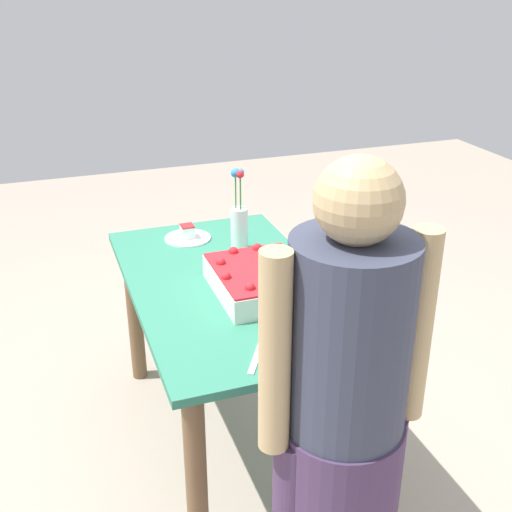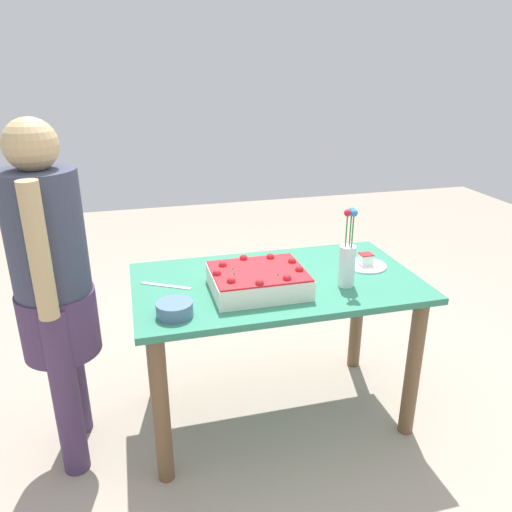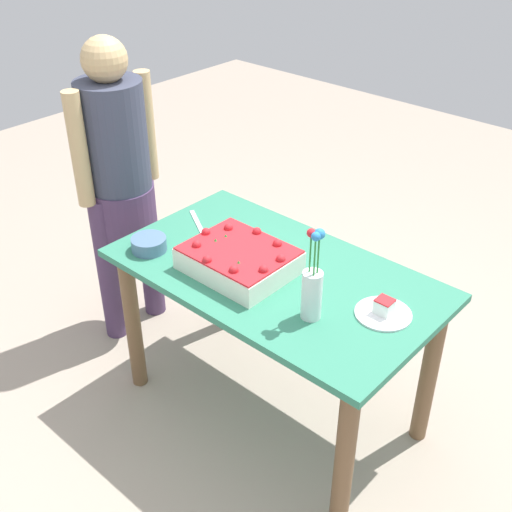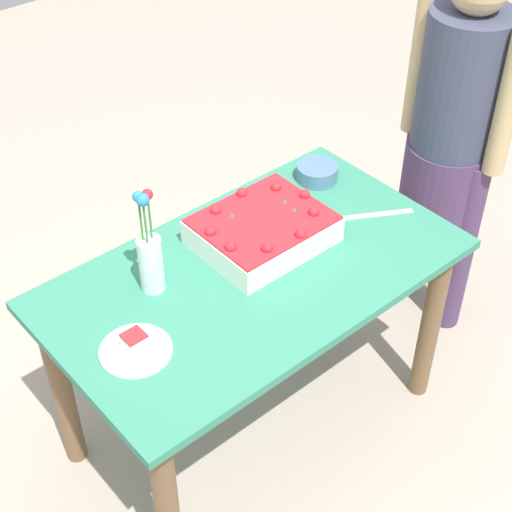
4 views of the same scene
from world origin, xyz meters
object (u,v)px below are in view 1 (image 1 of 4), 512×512
cake_knife (258,353)px  person_standing (344,404)px  fruit_bowl (339,328)px  sheet_cake (260,280)px  flower_vase (239,223)px  serving_plate_with_slice (188,236)px

cake_knife → person_standing: person_standing is taller
cake_knife → person_standing: 0.47m
cake_knife → fruit_bowl: bearing=-57.4°
sheet_cake → person_standing: bearing=-5.4°
sheet_cake → cake_knife: bearing=-20.7°
sheet_cake → cake_knife: 0.42m
fruit_bowl → person_standing: size_ratio=0.10×
person_standing → flower_vase: bearing=-5.9°
serving_plate_with_slice → fruit_bowl: 0.99m
serving_plate_with_slice → flower_vase: flower_vase is taller
serving_plate_with_slice → fruit_bowl: bearing=15.9°
serving_plate_with_slice → person_standing: size_ratio=0.14×
fruit_bowl → flower_vase: bearing=-173.3°
flower_vase → person_standing: bearing=-5.9°
cake_knife → fruit_bowl: size_ratio=1.65×
flower_vase → cake_knife: bearing=-14.0°
sheet_cake → fruit_bowl: size_ratio=2.78×
serving_plate_with_slice → flower_vase: bearing=44.2°
fruit_bowl → person_standing: bearing=-25.3°
serving_plate_with_slice → fruit_bowl: size_ratio=1.40×
flower_vase → sheet_cake: bearing=-7.0°
serving_plate_with_slice → person_standing: person_standing is taller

